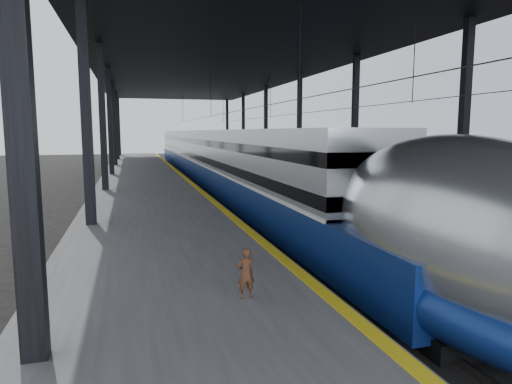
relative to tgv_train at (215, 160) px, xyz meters
name	(u,v)px	position (x,y,z in m)	size (l,w,h in m)	color
ground	(294,281)	(-2.00, -23.52, -2.03)	(160.00, 160.00, 0.00)	black
platform	(145,187)	(-5.50, -3.52, -1.53)	(6.00, 80.00, 1.00)	#4C4C4F
yellow_strip	(186,178)	(-2.70, -3.52, -1.03)	(0.30, 80.00, 0.01)	gold
rails	(257,189)	(2.50, -3.52, -1.95)	(6.52, 80.00, 0.16)	slate
canopy	(221,61)	(-0.10, -3.52, 7.08)	(18.00, 75.00, 9.47)	black
tgv_train	(215,160)	(0.00, 0.00, 0.00)	(3.04, 65.20, 4.35)	#AEB1B5
second_train	(251,156)	(5.00, 7.75, -0.16)	(2.69, 56.05, 3.70)	#161A92
child	(246,273)	(-4.29, -27.02, -0.53)	(0.37, 0.24, 1.01)	#492A18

